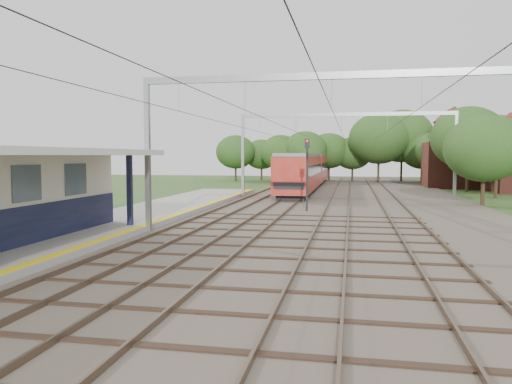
# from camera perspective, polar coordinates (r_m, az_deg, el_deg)

# --- Properties ---
(ballast_bed) EXTENTS (18.00, 90.00, 0.10)m
(ballast_bed) POSITION_cam_1_polar(r_m,az_deg,el_deg) (36.40, 10.73, -1.38)
(ballast_bed) COLOR #473D33
(ballast_bed) RESTS_ON ground
(platform) EXTENTS (5.00, 52.00, 0.35)m
(platform) POSITION_cam_1_polar(r_m,az_deg,el_deg) (23.55, -18.73, -4.24)
(platform) COLOR gray
(platform) RESTS_ON ground
(yellow_stripe) EXTENTS (0.45, 52.00, 0.01)m
(yellow_stripe) POSITION_cam_1_polar(r_m,az_deg,el_deg) (22.50, -13.74, -4.06)
(yellow_stripe) COLOR yellow
(yellow_stripe) RESTS_ON platform
(rail_tracks) EXTENTS (11.80, 88.00, 0.15)m
(rail_tracks) POSITION_cam_1_polar(r_m,az_deg,el_deg) (36.48, 6.80, -1.13)
(rail_tracks) COLOR brown
(rail_tracks) RESTS_ON ballast_bed
(catenary_system) EXTENTS (17.22, 88.00, 7.00)m
(catenary_system) POSITION_cam_1_polar(r_m,az_deg,el_deg) (31.58, 9.72, 7.72)
(catenary_system) COLOR gray
(catenary_system) RESTS_ON ground
(tree_band) EXTENTS (31.72, 30.88, 8.82)m
(tree_band) POSITION_cam_1_polar(r_m,az_deg,el_deg) (63.37, 10.73, 5.36)
(tree_band) COLOR #382619
(tree_band) RESTS_ON ground
(house_far) EXTENTS (8.00, 6.12, 8.66)m
(house_far) POSITION_cam_1_polar(r_m,az_deg,el_deg) (59.44, 22.52, 3.57)
(house_far) COLOR brown
(house_far) RESTS_ON ground
(train) EXTENTS (2.75, 34.19, 3.62)m
(train) POSITION_cam_1_polar(r_m,az_deg,el_deg) (53.91, 6.03, 2.55)
(train) COLOR black
(train) RESTS_ON ballast_bed
(signal_post) EXTENTS (0.32, 0.27, 4.57)m
(signal_post) POSITION_cam_1_polar(r_m,az_deg,el_deg) (30.99, 5.86, 3.04)
(signal_post) COLOR black
(signal_post) RESTS_ON ground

